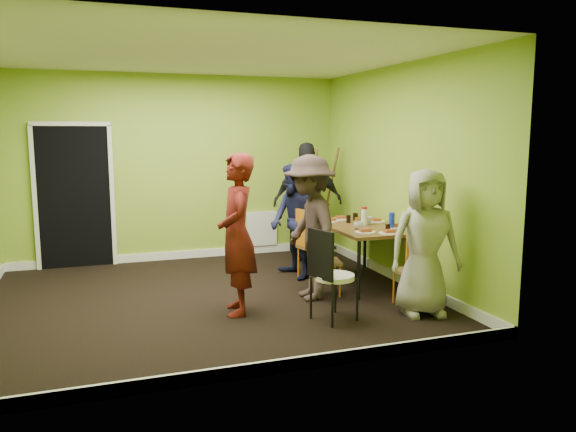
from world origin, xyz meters
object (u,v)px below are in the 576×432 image
Objects in this scene: person_back_end at (308,202)px; chair_back_end at (307,214)px; chair_left_far at (311,241)px; person_left_far at (295,221)px; chair_bentwood at (329,271)px; dining_table at (363,230)px; blue_bottle at (392,220)px; easel at (317,203)px; chair_left_near at (319,255)px; thermos at (364,217)px; person_front_end at (425,243)px; chair_front_end at (416,265)px; person_left_near at (310,228)px; person_standing at (237,234)px; orange_bottle at (356,221)px.

chair_back_end is at bearing 76.09° from person_back_end.
person_left_far is at bearing -153.32° from chair_left_far.
chair_back_end is 2.72m from chair_bentwood.
dining_table is 0.42m from blue_bottle.
chair_left_far is 1.54m from easel.
chair_left_far reaches higher than chair_left_near.
chair_back_end reaches higher than thermos.
chair_back_end is (0.49, 1.67, 0.25)m from chair_left_near.
chair_back_end is 1.06× the size of chair_bentwood.
thermos is 1.41m from person_front_end.
person_front_end reaches higher than chair_front_end.
person_left_far is 0.91× the size of person_left_near.
person_back_end is at bearing 174.86° from chair_left_near.
person_left_near is at bearing -17.12° from person_left_far.
person_front_end is (-0.03, -0.21, 0.30)m from chair_front_end.
chair_back_end is at bearing 162.09° from person_left_near.
person_left_far is at bearing 172.95° from person_left_near.
dining_table is at bearing 101.97° from person_front_end.
person_back_end reaches higher than thermos.
person_standing is 2.00m from person_front_end.
easel reaches higher than chair_bentwood.
easel is 0.34m from person_back_end.
chair_left_far is at bearing -114.82° from easel.
thermos reaches higher than chair_left_far.
chair_left_far reaches higher than dining_table.
person_left_far is at bearing 148.00° from thermos.
person_left_far is (-0.71, 0.40, -0.02)m from orange_bottle.
easel reaches higher than orange_bottle.
person_left_far is 0.97m from person_left_near.
person_left_near is (-0.95, -2.13, -0.00)m from easel.
chair_bentwood is at bearing -142.68° from blue_bottle.
chair_front_end is 2.00m from person_standing.
person_back_end reaches higher than person_front_end.
chair_front_end is 0.37m from person_front_end.
blue_bottle is at bearing -56.23° from orange_bottle.
person_standing reaches higher than chair_front_end.
chair_left_far is 1.09× the size of chair_front_end.
easel is at bearing 142.84° from chair_bentwood.
dining_table is 0.16m from orange_bottle.
chair_front_end reaches higher than dining_table.
chair_left_near is (-0.74, -0.33, -0.21)m from dining_table.
person_front_end is (-0.21, -1.08, -0.06)m from blue_bottle.
person_left_far is at bearing 154.05° from chair_bentwood.
chair_left_far is 0.35m from person_left_far.
chair_left_far is at bearing 137.80° from person_standing.
person_back_end reaches higher than blue_bottle.
person_front_end is (0.94, -0.95, -0.06)m from person_left_near.
dining_table is at bearing -71.72° from orange_bottle.
orange_bottle is (-0.07, 0.09, -0.06)m from thermos.
chair_left_near is 0.51× the size of person_left_near.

